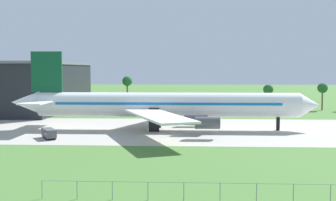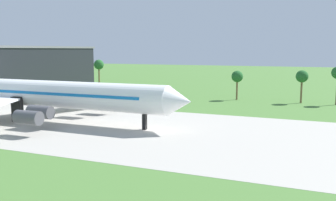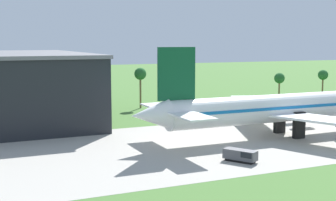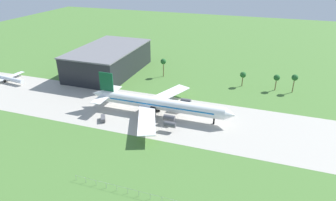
# 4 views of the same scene
# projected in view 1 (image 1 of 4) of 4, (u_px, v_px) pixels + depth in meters

# --- Properties ---
(ground_plane) EXTENTS (600.00, 600.00, 0.00)m
(ground_plane) POSITION_uv_depth(u_px,v_px,m) (287.00, 130.00, 100.30)
(ground_plane) COLOR #477233
(taxiway_strip) EXTENTS (320.00, 44.00, 0.02)m
(taxiway_strip) POSITION_uv_depth(u_px,v_px,m) (287.00, 130.00, 100.30)
(taxiway_strip) COLOR #A8A399
(taxiway_strip) RESTS_ON ground_plane
(jet_airliner) EXTENTS (74.40, 58.04, 18.87)m
(jet_airliner) POSITION_uv_depth(u_px,v_px,m) (163.00, 105.00, 101.16)
(jet_airliner) COLOR white
(jet_airliner) RESTS_ON ground_plane
(baggage_tug) EXTENTS (4.62, 5.85, 2.05)m
(baggage_tug) POSITION_uv_depth(u_px,v_px,m) (49.00, 133.00, 88.31)
(baggage_tug) COLOR black
(baggage_tug) RESTS_ON ground_plane
(terminal_building) EXTENTS (36.72, 61.20, 17.01)m
(terminal_building) POSITION_uv_depth(u_px,v_px,m) (21.00, 86.00, 150.48)
(terminal_building) COLOR black
(terminal_building) RESTS_ON ground_plane
(palm_tree_row) EXTENTS (83.00, 3.60, 12.08)m
(palm_tree_row) POSITION_uv_depth(u_px,v_px,m) (266.00, 86.00, 150.28)
(palm_tree_row) COLOR brown
(palm_tree_row) RESTS_ON ground_plane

